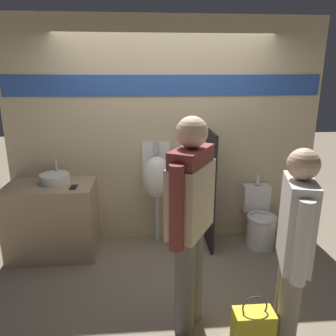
% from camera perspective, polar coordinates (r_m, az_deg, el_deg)
% --- Properties ---
extents(ground_plane, '(16.00, 16.00, 0.00)m').
position_cam_1_polar(ground_plane, '(3.92, 0.20, -15.63)').
color(ground_plane, gray).
extents(display_wall, '(3.76, 0.07, 2.70)m').
position_cam_1_polar(display_wall, '(3.99, -0.49, 6.00)').
color(display_wall, beige).
rests_on(display_wall, ground_plane).
extents(sink_counter, '(0.98, 0.61, 0.86)m').
position_cam_1_polar(sink_counter, '(4.08, -19.41, -8.45)').
color(sink_counter, tan).
rests_on(sink_counter, ground_plane).
extents(sink_basin, '(0.33, 0.33, 0.24)m').
position_cam_1_polar(sink_basin, '(3.96, -19.14, -1.71)').
color(sink_basin, white).
rests_on(sink_basin, sink_counter).
extents(cell_phone, '(0.07, 0.14, 0.01)m').
position_cam_1_polar(cell_phone, '(3.75, -16.13, -3.20)').
color(cell_phone, black).
rests_on(cell_phone, sink_counter).
extents(divider_near_counter, '(0.03, 0.52, 1.43)m').
position_cam_1_polar(divider_near_counter, '(3.95, 7.32, -3.95)').
color(divider_near_counter, black).
rests_on(divider_near_counter, ground_plane).
extents(urinal_near_counter, '(0.35, 0.30, 1.29)m').
position_cam_1_polar(urinal_near_counter, '(3.94, -1.98, -1.63)').
color(urinal_near_counter, silver).
rests_on(urinal_near_counter, ground_plane).
extents(toilet, '(0.36, 0.53, 0.86)m').
position_cam_1_polar(toilet, '(4.26, 15.64, -8.95)').
color(toilet, white).
rests_on(toilet, ground_plane).
extents(person_in_vest, '(0.43, 0.55, 1.78)m').
position_cam_1_polar(person_in_vest, '(2.55, 3.91, -7.82)').
color(person_in_vest, '#666056').
rests_on(person_in_vest, ground_plane).
extents(person_with_lanyard, '(0.28, 0.54, 1.61)m').
position_cam_1_polar(person_with_lanyard, '(2.51, 20.99, -13.00)').
color(person_with_lanyard, gray).
rests_on(person_with_lanyard, ground_plane).
extents(shopping_bag, '(0.29, 0.16, 0.54)m').
position_cam_1_polar(shopping_bag, '(2.79, 14.48, -26.24)').
color(shopping_bag, yellow).
rests_on(shopping_bag, ground_plane).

